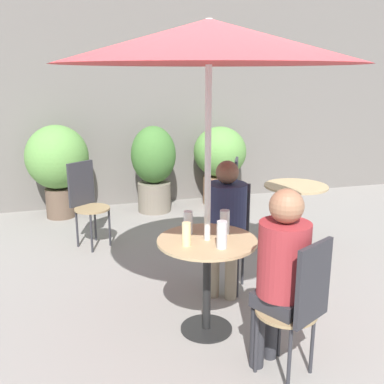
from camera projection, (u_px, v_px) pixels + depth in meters
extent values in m
plane|color=gray|center=(229.00, 342.00, 3.22)|extent=(20.00, 20.00, 0.00)
cube|color=slate|center=(138.00, 100.00, 6.36)|extent=(10.00, 0.06, 3.00)
cylinder|color=black|center=(206.00, 328.00, 3.39)|extent=(0.39, 0.39, 0.01)
cylinder|color=black|center=(207.00, 286.00, 3.30)|extent=(0.06, 0.06, 0.69)
cylinder|color=tan|center=(207.00, 241.00, 3.21)|extent=(0.72, 0.72, 0.02)
cylinder|color=black|center=(292.00, 248.00, 4.94)|extent=(0.39, 0.39, 0.01)
cylinder|color=black|center=(294.00, 218.00, 4.85)|extent=(0.06, 0.06, 0.69)
cylinder|color=tan|center=(296.00, 186.00, 4.76)|extent=(0.67, 0.67, 0.02)
cylinder|color=#997F56|center=(286.00, 311.00, 2.79)|extent=(0.39, 0.39, 0.02)
cylinder|color=#2D2D33|center=(289.00, 360.00, 2.68)|extent=(0.02, 0.02, 0.43)
cylinder|color=#2D2D33|center=(312.00, 343.00, 2.85)|extent=(0.02, 0.02, 0.43)
cylinder|color=#2D2D33|center=(256.00, 343.00, 2.85)|extent=(0.02, 0.02, 0.43)
cylinder|color=#2D2D33|center=(280.00, 328.00, 3.02)|extent=(0.02, 0.02, 0.43)
cube|color=#2D2D33|center=(313.00, 283.00, 2.61)|extent=(0.30, 0.18, 0.49)
cylinder|color=#997F56|center=(227.00, 243.00, 3.92)|extent=(0.39, 0.39, 0.02)
cylinder|color=#2D2D33|center=(243.00, 262.00, 4.06)|extent=(0.02, 0.02, 0.43)
cylinder|color=#2D2D33|center=(216.00, 259.00, 4.13)|extent=(0.02, 0.02, 0.43)
cylinder|color=#2D2D33|center=(238.00, 274.00, 3.83)|extent=(0.02, 0.02, 0.43)
cylinder|color=#2D2D33|center=(209.00, 270.00, 3.90)|extent=(0.02, 0.02, 0.43)
cube|color=#2D2D33|center=(231.00, 209.00, 4.02)|extent=(0.29, 0.20, 0.49)
cylinder|color=#997F56|center=(92.00, 209.00, 4.91)|extent=(0.39, 0.39, 0.02)
cylinder|color=#2D2D33|center=(95.00, 223.00, 5.14)|extent=(0.02, 0.02, 0.43)
cylinder|color=#2D2D33|center=(77.00, 228.00, 4.95)|extent=(0.02, 0.02, 0.43)
cylinder|color=#2D2D33|center=(110.00, 227.00, 4.98)|extent=(0.02, 0.02, 0.43)
cylinder|color=#2D2D33|center=(91.00, 233.00, 4.79)|extent=(0.02, 0.02, 0.43)
cube|color=#2D2D33|center=(81.00, 184.00, 4.95)|extent=(0.29, 0.21, 0.49)
cylinder|color=#997F56|center=(220.00, 201.00, 5.18)|extent=(0.39, 0.39, 0.02)
cylinder|color=#2D2D33|center=(230.00, 224.00, 5.10)|extent=(0.02, 0.02, 0.43)
cylinder|color=#2D2D33|center=(231.00, 217.00, 5.34)|extent=(0.02, 0.02, 0.43)
cylinder|color=#2D2D33|center=(208.00, 223.00, 5.14)|extent=(0.02, 0.02, 0.43)
cylinder|color=#2D2D33|center=(210.00, 216.00, 5.38)|extent=(0.02, 0.02, 0.43)
cube|color=#2D2D33|center=(236.00, 181.00, 5.09)|extent=(0.16, 0.31, 0.49)
cylinder|color=#2D2D33|center=(271.00, 329.00, 3.01)|extent=(0.10, 0.10, 0.43)
cylinder|color=#2D2D33|center=(257.00, 337.00, 2.91)|extent=(0.10, 0.10, 0.43)
cube|color=#2D2D33|center=(281.00, 301.00, 2.81)|extent=(0.38, 0.39, 0.10)
cylinder|color=#9E2D33|center=(284.00, 259.00, 2.73)|extent=(0.32, 0.32, 0.47)
sphere|color=#9E7051|center=(287.00, 206.00, 2.65)|extent=(0.21, 0.21, 0.21)
cylinder|color=gray|center=(213.00, 273.00, 3.84)|extent=(0.10, 0.10, 0.43)
cylinder|color=gray|center=(231.00, 275.00, 3.80)|extent=(0.10, 0.10, 0.43)
cube|color=gray|center=(226.00, 238.00, 3.87)|extent=(0.42, 0.43, 0.10)
cylinder|color=#232847|center=(227.00, 208.00, 3.80)|extent=(0.34, 0.34, 0.43)
sphere|color=brown|center=(227.00, 172.00, 3.72)|extent=(0.19, 0.19, 0.19)
cylinder|color=silver|center=(188.00, 223.00, 3.30)|extent=(0.07, 0.07, 0.17)
cylinder|color=beige|center=(186.00, 234.00, 3.08)|extent=(0.06, 0.06, 0.17)
cylinder|color=silver|center=(222.00, 235.00, 3.03)|extent=(0.07, 0.07, 0.19)
cylinder|color=silver|center=(225.00, 222.00, 3.31)|extent=(0.07, 0.07, 0.18)
cylinder|color=brown|center=(61.00, 202.00, 6.01)|extent=(0.38, 0.38, 0.39)
ellipsoid|color=#609947|center=(57.00, 157.00, 5.85)|extent=(0.81, 0.81, 0.84)
cylinder|color=slate|center=(154.00, 197.00, 6.26)|extent=(0.46, 0.46, 0.41)
ellipsoid|color=#427533|center=(153.00, 155.00, 6.11)|extent=(0.61, 0.61, 0.78)
cylinder|color=#93664C|center=(219.00, 190.00, 6.64)|extent=(0.48, 0.48, 0.41)
ellipsoid|color=#609947|center=(220.00, 152.00, 6.49)|extent=(0.76, 0.76, 0.73)
cylinder|color=silver|center=(208.00, 188.00, 3.11)|extent=(0.04, 0.04, 2.21)
cone|color=#B72D33|center=(209.00, 42.00, 2.86)|extent=(2.01, 2.01, 0.28)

